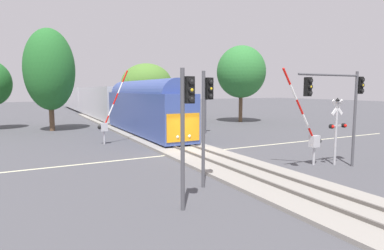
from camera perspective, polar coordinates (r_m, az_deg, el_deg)
The scene contains 14 objects.
ground_plane at distance 23.28m, azimuth 0.09°, elevation -4.97°, with size 220.00×220.00×0.00m, color #47474C.
road_centre_stripe at distance 23.28m, azimuth 0.09°, elevation -4.96°, with size 44.00×0.20×0.01m.
railway_track at distance 23.26m, azimuth 0.09°, elevation -4.74°, with size 4.40×80.00×0.32m.
commuter_train at distance 54.01m, azimuth -16.31°, elevation 4.18°, with size 3.04×66.52×5.16m.
crossing_gate_near at distance 20.49m, azimuth 20.46°, elevation -1.45°, with size 3.26×0.40×5.77m.
crossing_signal_mast at distance 21.10m, azimuth 24.36°, elevation 0.14°, with size 1.36×0.44×4.09m.
crossing_gate_far at distance 27.66m, azimuth -14.98°, elevation 0.80°, with size 2.69×0.40×6.17m.
traffic_signal_median at distance 14.75m, azimuth 2.55°, elevation 2.66°, with size 0.53×0.38×5.42m.
traffic_signal_far_side at distance 33.18m, azimuth 2.67°, elevation 4.48°, with size 0.53×0.38×5.18m.
traffic_signal_near_right at distance 20.01m, azimuth 24.98°, elevation 4.83°, with size 5.09×0.38×5.61m.
traffic_signal_near_left at distance 11.88m, azimuth -1.05°, elevation 1.59°, with size 0.53×0.38×5.36m.
oak_behind_train at distance 38.53m, azimuth -24.02°, elevation 8.98°, with size 5.30×5.30×11.12m.
maple_right_background at distance 45.36m, azimuth 8.74°, elevation 9.31°, with size 6.73×6.73×10.54m.
elm_centre_background at distance 48.34m, azimuth -8.06°, elevation 7.27°, with size 7.49×7.49×8.36m.
Camera 1 is at (-10.61, -20.20, 4.59)m, focal length 29.98 mm.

